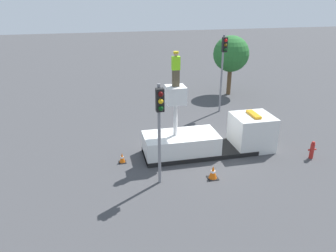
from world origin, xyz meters
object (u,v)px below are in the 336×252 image
traffic_light_across (223,59)px  fire_hydrant (312,150)px  traffic_cone_rear (122,158)px  traffic_light_pole (160,116)px  worker (176,69)px  traffic_cone_curbside (213,172)px  tree_left_bg (231,54)px  bucket_truck (211,139)px

traffic_light_across → fire_hydrant: (2.09, -8.05, -3.46)m
traffic_light_across → traffic_cone_rear: (-7.91, -6.26, -3.70)m
traffic_light_pole → traffic_light_across: traffic_light_across is taller
traffic_light_across → traffic_cone_rear: traffic_light_across is taller
worker → traffic_cone_curbside: worker is taller
fire_hydrant → traffic_light_across: bearing=104.6°
traffic_light_pole → traffic_cone_curbside: bearing=-2.1°
worker → traffic_cone_curbside: bearing=-66.1°
worker → traffic_cone_curbside: (1.20, -2.71, -4.49)m
traffic_light_pole → tree_left_bg: (8.73, 12.86, 0.09)m
traffic_cone_curbside → traffic_light_pole: bearing=177.9°
traffic_cone_rear → fire_hydrant: bearing=-10.1°
traffic_cone_rear → traffic_cone_curbside: traffic_cone_curbside is taller
bucket_truck → traffic_cone_curbside: size_ratio=10.70×
traffic_cone_curbside → worker: bearing=113.9°
traffic_cone_curbside → tree_left_bg: (6.17, 12.95, 3.17)m
traffic_cone_rear → tree_left_bg: (10.28, 10.38, 3.23)m
bucket_truck → traffic_light_pole: (-3.41, -2.61, 2.59)m
bucket_truck → traffic_cone_curbside: (-0.85, -2.71, -0.49)m
tree_left_bg → traffic_cone_rear: bearing=-134.7°
bucket_truck → worker: bearing=180.0°
traffic_cone_curbside → traffic_cone_rear: bearing=147.9°
worker → traffic_light_pole: 3.26m
traffic_cone_rear → tree_left_bg: size_ratio=0.11×
fire_hydrant → tree_left_bg: 12.54m
worker → fire_hydrant: 8.53m
bucket_truck → traffic_cone_curbside: 2.88m
traffic_cone_curbside → tree_left_bg: 14.69m
worker → traffic_light_across: (5.01, 6.13, -0.85)m
traffic_cone_rear → traffic_cone_curbside: bearing=-32.1°
fire_hydrant → traffic_cone_rear: bearing=169.9°
bucket_truck → fire_hydrant: (5.05, -1.92, -0.32)m
worker → traffic_cone_curbside: size_ratio=2.56×
traffic_light_across → bucket_truck: bearing=-115.8°
tree_left_bg → worker: bearing=-125.7°
traffic_light_across → fire_hydrant: size_ratio=5.60×
traffic_cone_curbside → tree_left_bg: tree_left_bg is taller
traffic_light_pole → fire_hydrant: (8.46, 0.69, -2.91)m
bucket_truck → traffic_cone_rear: (-4.95, -0.14, -0.55)m
traffic_light_pole → fire_hydrant: traffic_light_pole is taller
bucket_truck → worker: 4.50m
traffic_light_across → tree_left_bg: traffic_light_across is taller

